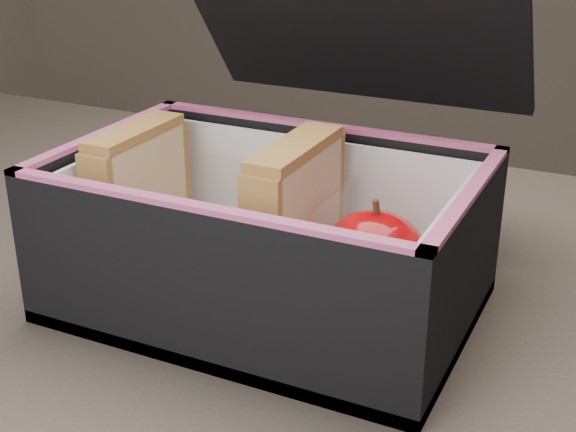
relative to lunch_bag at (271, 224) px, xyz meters
name	(u,v)px	position (x,y,z in m)	size (l,w,h in m)	color
lunch_bag	(271,224)	(0.00, 0.00, 0.00)	(0.27, 0.29, 0.24)	black
plastic_tub	(214,232)	(-0.04, 0.00, -0.01)	(0.17, 0.12, 0.07)	white
sandwich_left	(139,194)	(-0.10, 0.00, 0.01)	(0.02, 0.09, 0.10)	tan
sandwich_right	(295,220)	(0.02, 0.00, 0.01)	(0.03, 0.09, 0.10)	tan
carrot_sticks	(215,254)	(-0.04, -0.01, -0.03)	(0.03, 0.15, 0.03)	#D05A12
paper_napkin	(368,304)	(0.07, 0.00, -0.04)	(0.08, 0.08, 0.01)	white
red_apple	(374,260)	(0.08, -0.01, -0.01)	(0.09, 0.09, 0.07)	#8A0507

